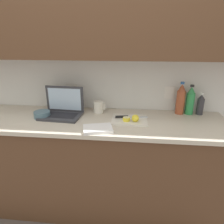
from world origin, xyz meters
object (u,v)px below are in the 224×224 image
Objects in this scene: cutting_board at (129,120)px; lemon_half_cut at (126,119)px; bottle_water_clear at (200,105)px; measuring_cup at (98,107)px; lemon_whole_beside at (135,118)px; laptop at (62,109)px; bottle_oil_tall at (190,101)px; bowl_white at (42,115)px; knife at (126,117)px; bottle_green_soda at (181,99)px.

cutting_board is 0.05m from lemon_half_cut.
bottle_water_clear is 1.82× the size of measuring_cup.
bottle_water_clear is (0.59, 0.26, 0.05)m from lemon_whole_beside.
measuring_cup is (-0.94, -0.05, -0.04)m from bottle_water_clear.
laptop reaches higher than measuring_cup.
lemon_whole_beside is 0.22× the size of bottle_oil_tall.
lemon_whole_beside is 0.82m from bowl_white.
bowl_white is at bearing 178.21° from lemon_whole_beside.
measuring_cup is at bearing 151.50° from cutting_board.
lemon_whole_beside is (0.08, -0.08, 0.02)m from knife.
bottle_water_clear is at bearing 11.17° from laptop.
lemon_half_cut reaches higher than knife.
bottle_water_clear is (0.64, 0.21, 0.09)m from cutting_board.
bowl_white is (-0.74, -0.05, 0.01)m from knife.
bottle_oil_tall reaches higher than measuring_cup.
bottle_water_clear is at bearing 20.54° from lemon_half_cut.
laptop is 0.33m from measuring_cup.
bottle_green_soda reaches higher than cutting_board.
knife is 0.95× the size of bottle_green_soda.
bottle_oil_tall is 2.43× the size of measuring_cup.
bowl_white is (-0.77, -0.02, 0.02)m from cutting_board.
knife is at bearing 1.94° from laptop.
bottle_oil_tall is at bearing 0.00° from bottle_green_soda.
laptop is 0.66m from lemon_whole_beside.
cutting_board is at bearing -161.75° from bottle_water_clear.
knife is 0.74m from bowl_white.
bottle_water_clear is (1.25, 0.16, 0.03)m from laptop.
bottle_oil_tall is (0.58, 0.18, 0.11)m from knife.
lemon_half_cut is at bearing -4.83° from laptop.
bowl_white reaches higher than lemon_half_cut.
lemon_half_cut is at bearing -36.29° from measuring_cup.
bottle_oil_tall is (0.09, 0.00, -0.01)m from bottle_green_soda.
bottle_oil_tall is (0.57, 0.25, 0.10)m from lemon_half_cut.
bottle_oil_tall is (0.55, 0.21, 0.12)m from cutting_board.
bottle_water_clear reaches higher than knife.
cutting_board is 0.68m from bottle_water_clear.
bottle_oil_tall reaches higher than knife.
bottle_green_soda reaches higher than bottle_oil_tall.
bowl_white is (-0.16, -0.07, -0.03)m from laptop.
laptop reaches higher than lemon_whole_beside.
bottle_water_clear is 1.47× the size of bowl_white.
lemon_half_cut is at bearing -156.39° from bottle_oil_tall.
bottle_oil_tall is (1.15, 0.16, 0.07)m from laptop.
bottle_green_soda is (0.48, 0.25, 0.11)m from lemon_half_cut.
lemon_whole_beside reaches higher than cutting_board.
bowl_white is at bearing -178.28° from cutting_board.
lemon_whole_beside is at bearing -8.07° from lemon_half_cut.
bowl_white is at bearing -169.90° from bottle_oil_tall.
cutting_board is at bearing -155.29° from bottle_green_soda.
bottle_oil_tall is 1.33× the size of bottle_water_clear.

